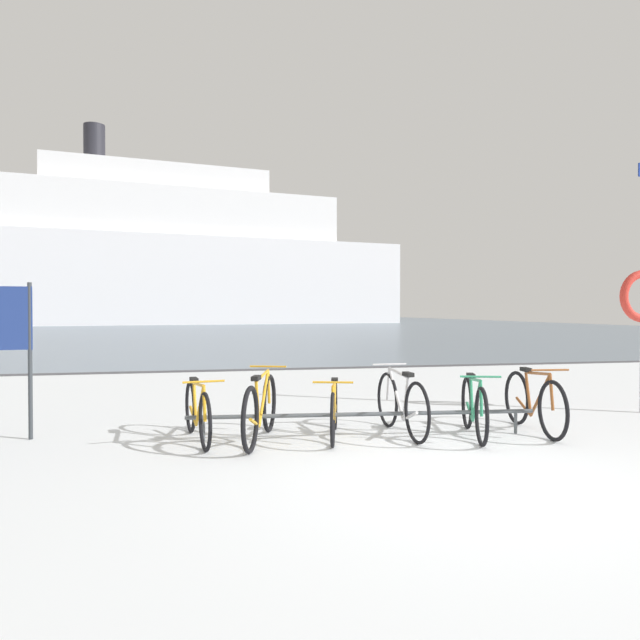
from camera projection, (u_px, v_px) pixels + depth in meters
The scene contains 10 objects.
ground at pixel (221, 326), 58.00m from camera, with size 80.00×132.00×0.08m.
bike_rack at pixel (364, 415), 7.00m from camera, with size 4.25×0.48×0.31m.
bicycle_0 at pixel (197, 412), 6.78m from camera, with size 0.46×1.68×0.77m.
bicycle_1 at pixel (261, 409), 6.77m from camera, with size 0.67×1.75×0.85m.
bicycle_2 at pixel (334, 410), 6.97m from camera, with size 0.56×1.55×0.73m.
bicycle_3 at pixel (401, 404), 7.14m from camera, with size 0.46×1.71×0.85m.
bicycle_4 at pixel (474, 407), 7.02m from camera, with size 0.61×1.59×0.79m.
bicycle_5 at pixel (534, 402), 7.29m from camera, with size 0.46×1.71×0.84m.
info_sign at pixel (7, 334), 6.80m from camera, with size 0.55×0.11×1.87m.
ferry_ship at pixel (166, 260), 64.13m from camera, with size 52.77×20.30×21.14m.
Camera 1 is at (-2.42, -4.88, 1.54)m, focal length 32.50 mm.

